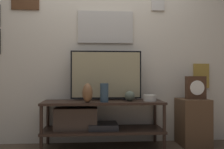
{
  "coord_description": "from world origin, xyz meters",
  "views": [
    {
      "loc": [
        -0.15,
        -2.99,
        0.9
      ],
      "look_at": [
        0.11,
        0.3,
        0.92
      ],
      "focal_mm": 42.0,
      "sensor_mm": 36.0,
      "label": 1
    }
  ],
  "objects_px": {
    "vase_round_glass": "(130,96)",
    "television": "(106,75)",
    "vase_tall_ceramic": "(104,93)",
    "vase_urn_stoneware": "(87,93)",
    "vase_wide_bowl": "(150,98)",
    "mantel_clock": "(196,88)"
  },
  "relations": [
    {
      "from": "vase_round_glass",
      "to": "television",
      "type": "bearing_deg",
      "value": 150.6
    },
    {
      "from": "vase_tall_ceramic",
      "to": "vase_round_glass",
      "type": "height_order",
      "value": "vase_tall_ceramic"
    },
    {
      "from": "television",
      "to": "vase_tall_ceramic",
      "type": "relative_size",
      "value": 4.07
    },
    {
      "from": "vase_tall_ceramic",
      "to": "vase_urn_stoneware",
      "type": "height_order",
      "value": "same"
    },
    {
      "from": "television",
      "to": "vase_round_glass",
      "type": "distance_m",
      "value": 0.42
    },
    {
      "from": "vase_round_glass",
      "to": "vase_urn_stoneware",
      "type": "relative_size",
      "value": 0.57
    },
    {
      "from": "vase_tall_ceramic",
      "to": "vase_round_glass",
      "type": "xyz_separation_m",
      "value": [
        0.32,
        0.09,
        -0.05
      ]
    },
    {
      "from": "vase_wide_bowl",
      "to": "vase_urn_stoneware",
      "type": "relative_size",
      "value": 0.71
    },
    {
      "from": "vase_urn_stoneware",
      "to": "mantel_clock",
      "type": "relative_size",
      "value": 0.76
    },
    {
      "from": "vase_wide_bowl",
      "to": "vase_round_glass",
      "type": "relative_size",
      "value": 1.24
    },
    {
      "from": "vase_tall_ceramic",
      "to": "vase_round_glass",
      "type": "distance_m",
      "value": 0.34
    },
    {
      "from": "television",
      "to": "vase_tall_ceramic",
      "type": "height_order",
      "value": "television"
    },
    {
      "from": "vase_urn_stoneware",
      "to": "mantel_clock",
      "type": "xyz_separation_m",
      "value": [
        1.4,
        0.19,
        0.05
      ]
    },
    {
      "from": "vase_wide_bowl",
      "to": "vase_round_glass",
      "type": "distance_m",
      "value": 0.25
    },
    {
      "from": "vase_wide_bowl",
      "to": "mantel_clock",
      "type": "distance_m",
      "value": 0.64
    },
    {
      "from": "television",
      "to": "vase_urn_stoneware",
      "type": "xyz_separation_m",
      "value": [
        -0.24,
        -0.28,
        -0.22
      ]
    },
    {
      "from": "vase_tall_ceramic",
      "to": "mantel_clock",
      "type": "distance_m",
      "value": 1.21
    },
    {
      "from": "vase_wide_bowl",
      "to": "mantel_clock",
      "type": "relative_size",
      "value": 0.54
    },
    {
      "from": "vase_round_glass",
      "to": "mantel_clock",
      "type": "relative_size",
      "value": 0.43
    },
    {
      "from": "vase_tall_ceramic",
      "to": "vase_round_glass",
      "type": "bearing_deg",
      "value": 15.45
    },
    {
      "from": "vase_tall_ceramic",
      "to": "mantel_clock",
      "type": "relative_size",
      "value": 0.76
    },
    {
      "from": "television",
      "to": "vase_round_glass",
      "type": "relative_size",
      "value": 7.12
    }
  ]
}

